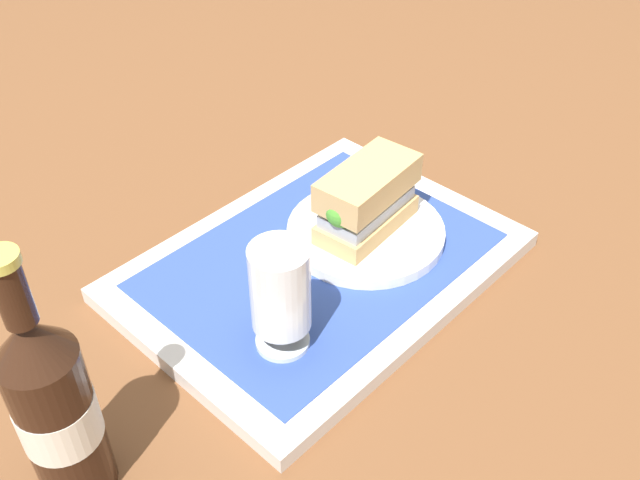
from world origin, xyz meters
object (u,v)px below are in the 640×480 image
(plate, at_px, (366,232))
(beer_glass, at_px, (280,294))
(sandwich, at_px, (366,200))
(beer_bottle, at_px, (55,407))

(plate, relative_size, beer_glass, 1.52)
(plate, distance_m, beer_glass, 0.21)
(plate, distance_m, sandwich, 0.05)
(plate, height_order, sandwich, sandwich)
(beer_glass, bearing_deg, plate, -165.02)
(beer_glass, bearing_deg, beer_bottle, -6.91)
(plate, height_order, beer_bottle, beer_bottle)
(sandwich, bearing_deg, beer_glass, 9.92)
(beer_glass, height_order, beer_bottle, beer_bottle)
(sandwich, distance_m, beer_glass, 0.19)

